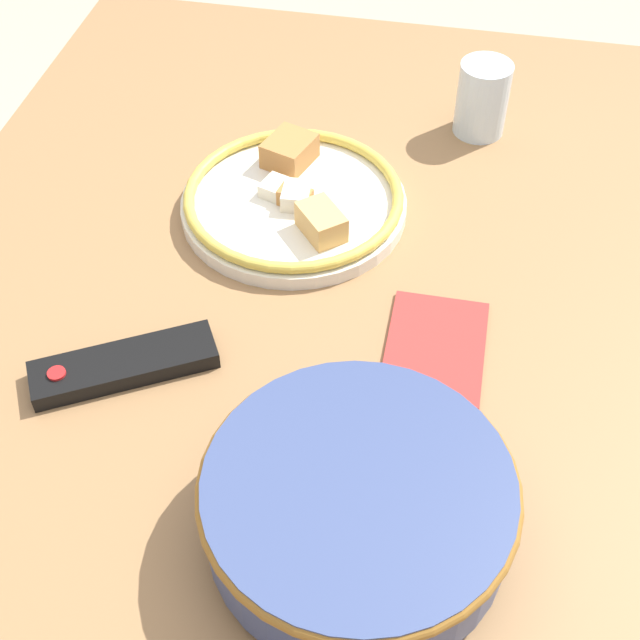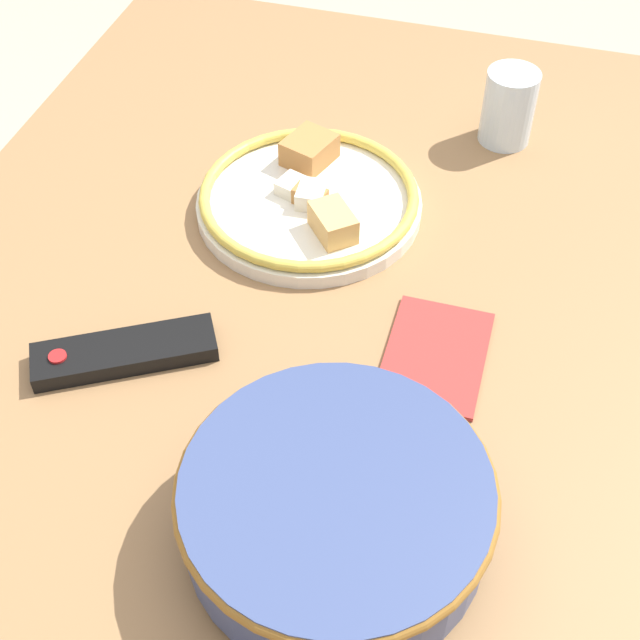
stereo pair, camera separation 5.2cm
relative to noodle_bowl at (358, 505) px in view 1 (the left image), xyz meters
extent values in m
plane|color=#B7A88E|center=(0.26, 0.13, -0.76)|extent=(8.00, 8.00, 0.00)
cube|color=olive|center=(0.26, 0.13, -0.07)|extent=(1.31, 0.91, 0.04)
cylinder|color=olive|center=(0.85, -0.26, -0.43)|extent=(0.06, 0.06, 0.67)
cylinder|color=olive|center=(0.85, 0.51, -0.43)|extent=(0.06, 0.06, 0.67)
cylinder|color=#384775|center=(0.00, 0.00, -0.04)|extent=(0.12, 0.12, 0.02)
cylinder|color=#384775|center=(0.00, 0.00, 0.00)|extent=(0.27, 0.27, 0.07)
cylinder|color=#C67A33|center=(0.00, 0.00, -0.01)|extent=(0.24, 0.24, 0.06)
torus|color=#936023|center=(0.00, 0.00, 0.03)|extent=(0.27, 0.27, 0.01)
cylinder|color=silver|center=(0.43, 0.15, -0.04)|extent=(0.28, 0.28, 0.02)
torus|color=gold|center=(0.43, 0.15, -0.03)|extent=(0.27, 0.27, 0.01)
cube|color=tan|center=(0.38, 0.11, -0.02)|extent=(0.07, 0.07, 0.03)
cube|color=#B2753D|center=(0.42, 0.15, -0.02)|extent=(0.03, 0.04, 0.02)
cube|color=#B2753D|center=(0.50, 0.17, -0.02)|extent=(0.08, 0.07, 0.03)
cube|color=silver|center=(0.42, 0.15, -0.02)|extent=(0.04, 0.04, 0.02)
cube|color=silver|center=(0.43, 0.17, -0.02)|extent=(0.05, 0.05, 0.02)
cube|color=black|center=(0.14, 0.27, -0.04)|extent=(0.14, 0.19, 0.02)
cylinder|color=red|center=(0.11, 0.33, -0.03)|extent=(0.02, 0.02, 0.00)
cylinder|color=silver|center=(0.65, -0.06, 0.00)|extent=(0.07, 0.07, 0.10)
cube|color=#B2332D|center=(0.24, -0.05, -0.05)|extent=(0.15, 0.10, 0.01)
camera|label=1|loc=(-0.40, -0.05, 0.67)|focal=50.00mm
camera|label=2|loc=(-0.39, -0.10, 0.67)|focal=50.00mm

